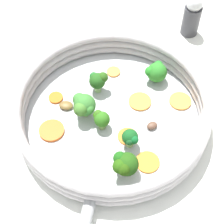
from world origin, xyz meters
The scene contains 21 objects.
ground_plane centered at (0.00, 0.00, 0.00)m, with size 4.00×4.00×0.00m, color white.
skillet centered at (0.00, 0.00, 0.01)m, with size 0.35×0.35×0.01m, color #B2B5B7.
skillet_rim_wall centered at (0.00, 0.00, 0.04)m, with size 0.36×0.36×0.05m.
skillet_rivet_left centered at (0.14, 0.09, 0.02)m, with size 0.01×0.01×0.01m, color #AEB3B7.
skillet_rivet_right centered at (0.09, 0.14, 0.02)m, with size 0.01×0.01×0.01m, color #B3B6B9.
carrot_slice_0 centered at (-0.13, 0.04, 0.01)m, with size 0.04×0.04×0.00m, color orange.
carrot_slice_1 centered at (0.07, -0.10, 0.01)m, with size 0.03×0.03×0.00m, color #D75C11.
carrot_slice_2 centered at (0.00, 0.12, 0.01)m, with size 0.04×0.04×0.00m, color orange.
carrot_slice_3 centered at (-0.06, -0.09, 0.01)m, with size 0.03×0.03×0.00m, color orange.
carrot_slice_4 centered at (0.11, -0.03, 0.01)m, with size 0.05×0.05×0.01m, color #E35B1C.
carrot_slice_5 centered at (0.00, 0.05, 0.01)m, with size 0.04×0.04×0.00m, color orange.
carrot_slice_6 centered at (-0.06, 0.00, 0.01)m, with size 0.04×0.04×0.00m, color orange.
broccoli_floret_0 centered at (0.01, 0.07, 0.04)m, with size 0.03×0.03×0.04m.
broccoli_floret_1 centered at (0.04, -0.03, 0.04)m, with size 0.05×0.05×0.05m.
broccoli_floret_2 centered at (-0.01, -0.07, 0.04)m, with size 0.04×0.04×0.05m.
broccoli_floret_3 centered at (0.05, 0.11, 0.04)m, with size 0.05×0.04×0.05m.
broccoli_floret_4 centered at (-0.12, -0.03, 0.04)m, with size 0.04×0.04×0.05m.
broccoli_floret_5 centered at (0.03, 0.01, 0.04)m, with size 0.03×0.03×0.04m.
mushroom_piece_0 centered at (-0.05, 0.06, 0.02)m, with size 0.02×0.02×0.01m, color brown.
mushroom_piece_1 centered at (0.06, -0.07, 0.02)m, with size 0.03×0.02×0.01m, color brown.
salt_shaker centered at (-0.28, -0.11, 0.05)m, with size 0.04×0.04×0.10m.
Camera 1 is at (0.22, 0.35, 0.60)m, focal length 60.00 mm.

